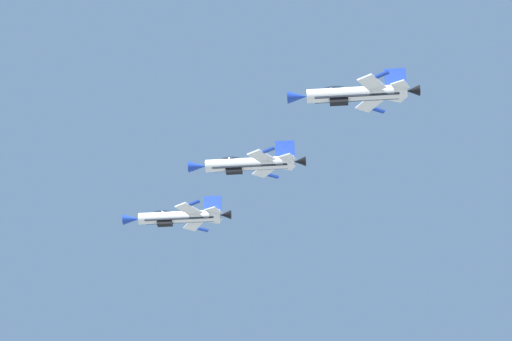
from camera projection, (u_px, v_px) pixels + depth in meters
fighter_jet_lead at (178, 217)px, 134.54m from camera, size 15.96×10.54×4.39m
fighter_jet_left_wing at (248, 164)px, 124.18m from camera, size 15.96×10.34×4.56m
fighter_jet_right_wing at (354, 94)px, 110.88m from camera, size 15.96×10.38×4.50m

